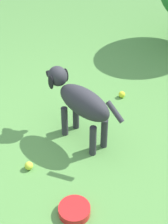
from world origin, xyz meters
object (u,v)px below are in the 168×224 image
Objects in this scene: dog at (80,101)px; tennis_ball_0 at (122,94)px; tennis_ball_1 at (29,166)px; water_bowl at (74,210)px.

dog is 0.80m from tennis_ball_0.
tennis_ball_0 is at bearing 143.89° from tennis_ball_1.
tennis_ball_1 is at bearing -134.87° from water_bowl.
tennis_ball_0 is 1.00× the size of tennis_ball_1.
tennis_ball_0 is 0.30× the size of water_bowl.
water_bowl is (0.78, 0.02, -0.35)m from dog.
tennis_ball_0 reaches higher than water_bowl.
water_bowl is at bearing -14.06° from tennis_ball_0.
tennis_ball_0 is (-0.61, 0.37, -0.35)m from dog.
dog is 3.04× the size of water_bowl.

